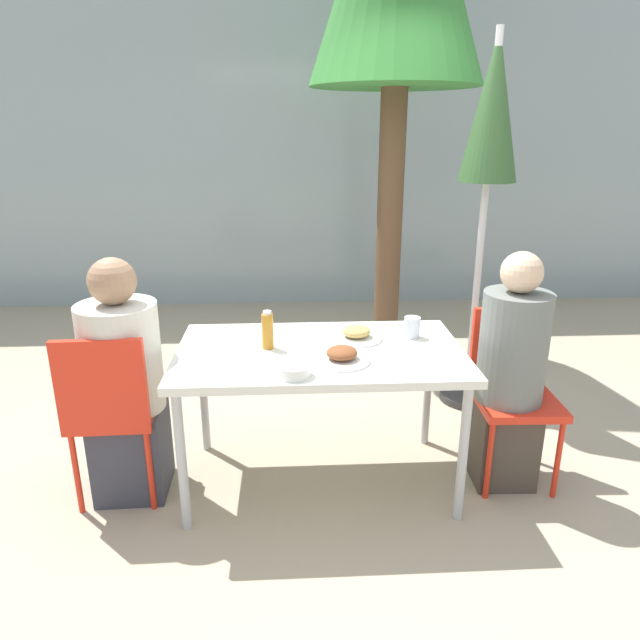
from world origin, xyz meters
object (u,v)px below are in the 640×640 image
person_left (125,388)px  chair_right (513,381)px  bottle (268,330)px  salad_bowl (294,370)px  chair_left (111,404)px  closed_umbrella (491,131)px  drinking_cup (412,327)px  person_right (510,378)px

person_left → chair_right: (1.94, 0.07, -0.04)m
bottle → salad_bowl: bottle is taller
chair_left → closed_umbrella: (2.04, 0.98, 1.21)m
chair_left → closed_umbrella: bearing=24.3°
closed_umbrella → drinking_cup: closed_umbrella is taller
person_right → closed_umbrella: closed_umbrella is taller
drinking_cup → person_left: bearing=-173.2°
bottle → drinking_cup: bottle is taller
chair_left → bottle: bearing=9.0°
person_left → salad_bowl: size_ratio=7.95×
bottle → person_left: bearing=-175.4°
person_left → bottle: (0.69, 0.06, 0.26)m
drinking_cup → salad_bowl: drinking_cup is taller
chair_left → person_right: size_ratio=0.73×
person_left → chair_right: bearing=0.7°
chair_left → salad_bowl: (0.86, -0.20, 0.24)m
bottle → closed_umbrella: bearing=33.1°
person_left → closed_umbrella: bearing=22.9°
drinking_cup → salad_bowl: (-0.61, -0.45, -0.03)m
closed_umbrella → salad_bowl: bearing=-134.9°
chair_right → salad_bowl: (-1.13, -0.35, 0.24)m
chair_right → drinking_cup: bearing=-8.9°
person_left → salad_bowl: (0.81, -0.28, 0.20)m
person_right → drinking_cup: 0.54m
person_left → closed_umbrella: closed_umbrella is taller
drinking_cup → closed_umbrella: bearing=52.2°
drinking_cup → chair_right: bearing=-10.7°
person_left → closed_umbrella: (1.99, 0.90, 1.17)m
chair_right → closed_umbrella: size_ratio=0.38×
person_right → drinking_cup: person_right is taller
bottle → drinking_cup: bearing=8.9°
person_right → salad_bowl: person_right is taller
chair_left → chair_right: bearing=3.0°
closed_umbrella → bottle: bearing=-146.9°
bottle → chair_left: bearing=-169.6°
chair_right → drinking_cup: chair_right is taller
chair_right → salad_bowl: size_ratio=5.82×
chair_right → drinking_cup: 0.59m
person_right → closed_umbrella: (0.10, 0.91, 1.16)m
chair_right → bottle: size_ratio=4.65×
person_left → person_right: bearing=-1.6°
person_left → bottle: size_ratio=6.35×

